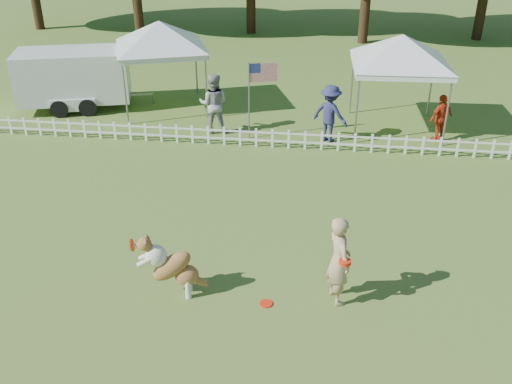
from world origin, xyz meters
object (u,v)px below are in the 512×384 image
dog (173,266)px  canopy_tent_right (398,84)px  handler (339,260)px  frisbee_on_turf (266,304)px  spectator_c (441,118)px  cargo_trailer (74,79)px  flag_pole (249,101)px  canopy_tent_left (162,67)px  spectator_b (330,114)px  spectator_a (214,104)px

dog → canopy_tent_right: bearing=53.7°
canopy_tent_right → handler: bearing=-103.3°
frisbee_on_turf → spectator_c: 9.82m
cargo_trailer → flag_pole: flag_pole is taller
canopy_tent_left → flag_pole: canopy_tent_left is taller
spectator_b → frisbee_on_turf: bearing=111.9°
canopy_tent_left → spectator_a: 3.05m
cargo_trailer → flag_pole: 6.92m
handler → cargo_trailer: 13.62m
flag_pole → spectator_b: 2.54m
canopy_tent_right → spectator_c: canopy_tent_right is taller
spectator_a → canopy_tent_right: bearing=-173.1°
frisbee_on_turf → canopy_tent_left: 11.70m
handler → canopy_tent_right: (1.84, 9.23, 0.59)m
cargo_trailer → canopy_tent_left: bearing=-10.2°
spectator_a → frisbee_on_turf: bearing=104.0°
handler → spectator_c: handler is taller
dog → flag_pole: flag_pole is taller
cargo_trailer → spectator_a: 5.65m
flag_pole → spectator_a: bearing=144.0°
frisbee_on_turf → flag_pole: flag_pole is taller
canopy_tent_right → spectator_c: 1.76m
cargo_trailer → spectator_c: 12.63m
canopy_tent_left → canopy_tent_right: size_ratio=1.00×
flag_pole → spectator_c: (5.94, 0.58, -0.48)m
dog → canopy_tent_right: 10.73m
spectator_b → flag_pole: bearing=32.1°
canopy_tent_left → canopy_tent_right: bearing=-26.9°
frisbee_on_turf → spectator_b: 8.36m
dog → spectator_a: 8.47m
spectator_a → spectator_b: spectator_a is taller
cargo_trailer → spectator_b: bearing=-28.3°
handler → dog: handler is taller
handler → spectator_b: (-0.26, 7.92, -0.02)m
flag_pole → spectator_b: bearing=-15.0°
canopy_tent_left → spectator_b: size_ratio=1.68×
dog → spectator_a: (-0.83, 8.43, 0.30)m
canopy_tent_right → flag_pole: size_ratio=1.23×
frisbee_on_turf → spectator_b: size_ratio=0.14×
frisbee_on_turf → cargo_trailer: bearing=128.2°
frisbee_on_turf → spectator_b: (1.07, 8.24, 0.89)m
dog → spectator_c: size_ratio=0.88×
spectator_a → spectator_b: bearing=172.6°
flag_pole → spectator_c: flag_pole is taller
canopy_tent_left → frisbee_on_turf: bearing=-85.2°
frisbee_on_turf → spectator_c: bearing=62.6°
spectator_b → canopy_tent_left: bearing=8.1°
handler → flag_pole: size_ratio=0.75×
frisbee_on_turf → flag_pole: 8.33m
frisbee_on_turf → flag_pole: bearing=100.1°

